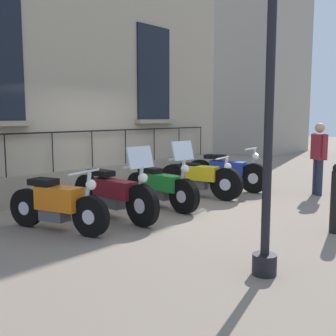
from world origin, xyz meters
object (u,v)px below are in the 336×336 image
at_px(motorcycle_blue, 226,173).
at_px(pedestrian_walking, 319,155).
at_px(motorcycle_maroon, 114,194).
at_px(motorcycle_green, 161,187).
at_px(lamppost, 271,37).
at_px(motorcycle_yellow, 200,179).
at_px(motorcycle_orange, 58,205).

distance_m(motorcycle_blue, pedestrian_walking, 2.16).
height_order(motorcycle_maroon, motorcycle_green, motorcycle_green).
relative_size(motorcycle_green, pedestrian_walking, 1.17).
xyz_separation_m(lamppost, pedestrian_walking, (-1.38, 5.13, -1.71)).
height_order(motorcycle_green, motorcycle_blue, motorcycle_green).
bearing_deg(motorcycle_green, motorcycle_blue, 93.09).
bearing_deg(motorcycle_blue, lamppost, -52.35).
height_order(motorcycle_blue, pedestrian_walking, pedestrian_walking).
distance_m(motorcycle_maroon, motorcycle_green, 1.17).
xyz_separation_m(motorcycle_maroon, motorcycle_yellow, (0.03, 2.51, -0.03)).
relative_size(motorcycle_orange, motorcycle_green, 0.98).
xyz_separation_m(motorcycle_orange, motorcycle_green, (0.12, 2.28, -0.01)).
relative_size(motorcycle_orange, motorcycle_maroon, 0.84).
bearing_deg(pedestrian_walking, motorcycle_green, -117.90).
bearing_deg(lamppost, motorcycle_green, 151.05).
bearing_deg(motorcycle_yellow, lamppost, -43.93).
distance_m(motorcycle_orange, motorcycle_maroon, 1.11).
height_order(motorcycle_orange, motorcycle_green, motorcycle_green).
relative_size(motorcycle_blue, pedestrian_walking, 1.31).
xyz_separation_m(motorcycle_maroon, motorcycle_blue, (-0.06, 3.70, -0.02)).
xyz_separation_m(motorcycle_maroon, pedestrian_walking, (1.86, 4.55, 0.48)).
distance_m(motorcycle_yellow, lamppost, 4.98).
bearing_deg(motorcycle_orange, motorcycle_yellow, 88.84).
bearing_deg(motorcycle_yellow, motorcycle_blue, 94.37).
bearing_deg(motorcycle_green, pedestrian_walking, 62.10).
bearing_deg(motorcycle_blue, motorcycle_green, -86.91).
relative_size(motorcycle_maroon, motorcycle_blue, 1.05).
bearing_deg(motorcycle_maroon, motorcycle_yellow, 89.39).
bearing_deg(motorcycle_maroon, motorcycle_orange, -92.42).
xyz_separation_m(motorcycle_orange, lamppost, (3.29, 0.53, 2.21)).
height_order(motorcycle_orange, pedestrian_walking, pedestrian_walking).
distance_m(motorcycle_green, motorcycle_yellow, 1.34).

